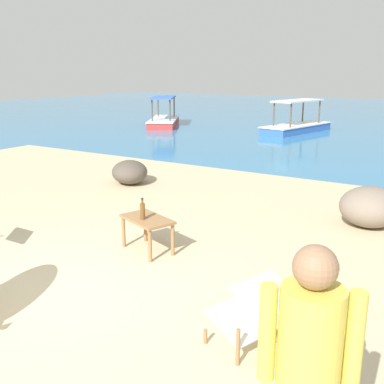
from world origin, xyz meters
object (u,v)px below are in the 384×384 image
(deck_chair_near, at_px, (256,312))
(bottle, at_px, (143,211))
(person_standing, at_px, (308,370))
(boat_red, at_px, (164,119))
(low_bench_table, at_px, (147,224))
(boat_blue, at_px, (296,125))

(deck_chair_near, bearing_deg, bottle, -11.37)
(person_standing, distance_m, boat_red, 19.15)
(low_bench_table, xyz_separation_m, person_standing, (3.08, -2.71, 0.55))
(low_bench_table, bearing_deg, boat_red, 144.54)
(deck_chair_near, distance_m, person_standing, 1.68)
(bottle, relative_size, person_standing, 0.18)
(deck_chair_near, relative_size, person_standing, 0.55)
(bottle, distance_m, boat_blue, 13.74)
(low_bench_table, distance_m, boat_blue, 13.67)
(bottle, height_order, boat_blue, boat_blue)
(bottle, bearing_deg, deck_chair_near, -30.26)
(bottle, height_order, person_standing, person_standing)
(low_bench_table, bearing_deg, boat_blue, 121.21)
(low_bench_table, bearing_deg, deck_chair_near, -11.59)
(deck_chair_near, relative_size, boat_red, 0.24)
(person_standing, bearing_deg, bottle, -152.57)
(low_bench_table, relative_size, boat_blue, 0.23)
(deck_chair_near, xyz_separation_m, person_standing, (0.86, -1.33, 0.56))
(boat_blue, height_order, boat_red, same)
(person_standing, relative_size, boat_red, 0.43)
(bottle, bearing_deg, person_standing, -40.40)
(low_bench_table, xyz_separation_m, bottle, (-0.01, -0.08, 0.20))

